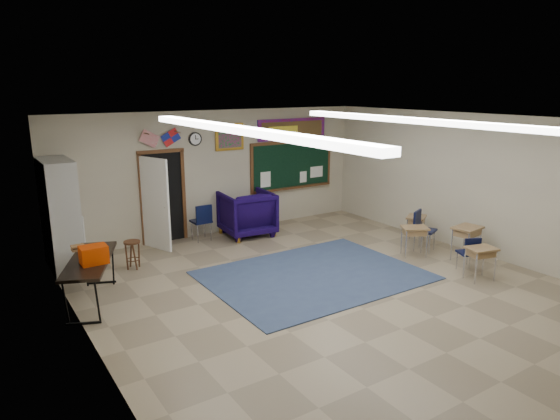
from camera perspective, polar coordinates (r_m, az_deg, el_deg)
floor at (r=9.01m, az=5.98°, el=-9.30°), size 9.00×9.00×0.00m
back_wall at (r=12.27m, az=-7.22°, el=4.27°), size 8.00×0.04×3.00m
left_wall at (r=6.82m, az=-20.84°, el=-4.49°), size 0.04×9.00×3.00m
right_wall at (r=11.45m, az=21.95°, el=2.65°), size 0.04×9.00×3.00m
ceiling at (r=8.30m, az=6.52°, el=10.08°), size 8.00×9.00×0.04m
area_rug at (r=9.70m, az=3.91°, el=-7.45°), size 4.00×3.00×0.02m
fluorescent_strips at (r=8.30m, az=6.50°, el=9.67°), size 3.86×6.00×0.10m
doorway at (r=11.65m, az=-13.46°, el=1.25°), size 1.10×0.89×2.16m
chalkboard at (r=13.34m, az=1.40°, el=5.00°), size 2.55×0.14×1.30m
bulletin_board at (r=13.22m, az=1.42°, el=9.23°), size 2.10×0.05×0.55m
framed_art_print at (r=12.28m, az=-5.79°, el=8.32°), size 0.75×0.05×0.65m
wall_clock at (r=11.89m, az=-9.67°, el=8.01°), size 0.32×0.05×0.32m
wall_flags at (r=11.54m, az=-13.54°, el=8.29°), size 1.16×0.06×0.70m
storage_cabinet at (r=10.64m, az=-23.77°, el=-0.56°), size 0.59×1.25×2.20m
wingback_armchair at (r=12.15m, az=-3.80°, el=-0.37°), size 1.27×1.30×1.08m
student_chair_reading at (r=11.86m, az=-9.02°, el=-1.38°), size 0.45×0.45×0.88m
student_chair_desk_a at (r=10.45m, az=20.66°, el=-4.70°), size 0.49×0.49×0.73m
student_chair_desk_b at (r=11.41m, az=16.24°, el=-2.35°), size 0.59×0.59×0.90m
student_desk_front_left at (r=11.04m, az=15.09°, el=-3.30°), size 0.66×0.61×0.64m
student_desk_front_right at (r=11.98m, az=15.24°, el=-1.98°), size 0.66×0.62×0.64m
student_desk_back_left at (r=10.09m, az=21.89°, el=-5.53°), size 0.61×0.51×0.64m
student_desk_back_right at (r=11.11m, az=20.51°, el=-3.39°), size 0.66×0.53×0.72m
folding_table at (r=8.98m, az=-20.73°, el=-7.37°), size 1.30×1.96×1.06m
wooden_stool at (r=10.39m, az=-16.48°, el=-4.88°), size 0.32×0.32×0.57m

